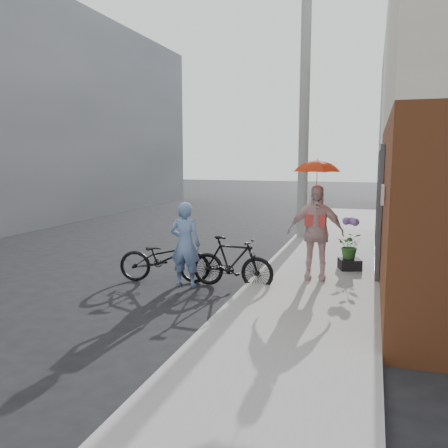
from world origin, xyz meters
The scene contains 11 objects.
ground centered at (0.00, 0.00, 0.00)m, with size 80.00×80.00×0.00m, color black.
sidewalk centered at (2.10, 2.00, 0.06)m, with size 2.20×24.00×0.12m, color gray.
curb centered at (0.94, 2.00, 0.06)m, with size 0.12×24.00×0.12m, color #9E9E99.
utility_pole centered at (1.10, 6.00, 3.50)m, with size 0.28×0.28×7.00m, color #9E9E99.
officer centered at (-0.26, 0.51, 0.79)m, with size 0.58×0.38×1.58m, color #6A8ABE.
bike_left centered at (-0.75, 0.66, 0.46)m, with size 0.62×1.77×0.93m, color black.
bike_right centered at (0.60, 0.67, 0.48)m, with size 0.45×1.58×0.95m, color black.
kimono_woman centered at (2.02, 1.32, 1.01)m, with size 1.04×0.43×1.77m, color beige.
parasol centered at (2.02, 1.32, 2.25)m, with size 0.83×0.83×0.73m, color #F74E1D.
planter centered at (2.62, 2.29, 0.23)m, with size 0.41×0.41×0.22m, color black.
potted_plant centered at (2.62, 2.29, 0.61)m, with size 0.49×0.43×0.55m, color #356C2B.
Camera 1 is at (3.02, -7.50, 2.40)m, focal length 38.00 mm.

